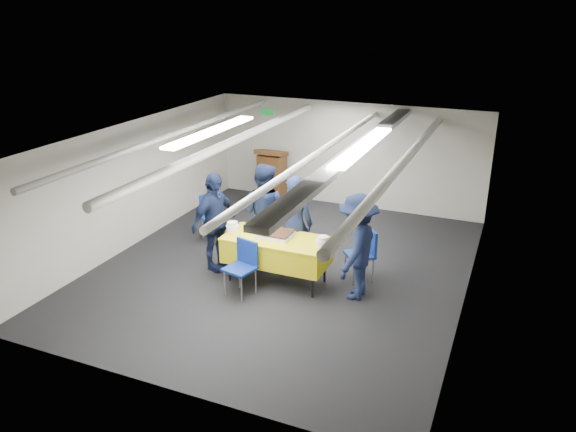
{
  "coord_description": "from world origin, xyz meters",
  "views": [
    {
      "loc": [
        3.46,
        -7.98,
        4.3
      ],
      "look_at": [
        0.17,
        -0.2,
        1.05
      ],
      "focal_mm": 35.0,
      "sensor_mm": 36.0,
      "label": 1
    }
  ],
  "objects_px": {
    "sailor_a": "(294,225)",
    "chair_near": "(243,262)",
    "chair_left": "(212,213)",
    "chair_right": "(365,249)",
    "sailor_b": "(264,213)",
    "podium": "(272,176)",
    "sheet_cake": "(275,234)",
    "sailor_d": "(357,247)",
    "serving_table": "(277,250)",
    "sailor_c": "(214,222)"
  },
  "relations": [
    {
      "from": "sheet_cake",
      "to": "sailor_a",
      "type": "xyz_separation_m",
      "value": [
        0.15,
        0.43,
        0.03
      ]
    },
    {
      "from": "sailor_b",
      "to": "serving_table",
      "type": "bearing_deg",
      "value": 130.7
    },
    {
      "from": "serving_table",
      "to": "sailor_d",
      "type": "distance_m",
      "value": 1.35
    },
    {
      "from": "sailor_c",
      "to": "sheet_cake",
      "type": "bearing_deg",
      "value": -77.26
    },
    {
      "from": "chair_right",
      "to": "sailor_c",
      "type": "relative_size",
      "value": 0.51
    },
    {
      "from": "sailor_b",
      "to": "sailor_a",
      "type": "bearing_deg",
      "value": 164.61
    },
    {
      "from": "chair_left",
      "to": "sailor_a",
      "type": "bearing_deg",
      "value": -18.76
    },
    {
      "from": "podium",
      "to": "chair_right",
      "type": "distance_m",
      "value": 4.16
    },
    {
      "from": "chair_right",
      "to": "serving_table",
      "type": "bearing_deg",
      "value": -153.89
    },
    {
      "from": "podium",
      "to": "sailor_b",
      "type": "xyz_separation_m",
      "value": [
        1.15,
        -2.87,
        0.27
      ]
    },
    {
      "from": "sheet_cake",
      "to": "sailor_b",
      "type": "bearing_deg",
      "value": 128.24
    },
    {
      "from": "chair_right",
      "to": "chair_left",
      "type": "xyz_separation_m",
      "value": [
        -3.14,
        0.51,
        0.0
      ]
    },
    {
      "from": "sheet_cake",
      "to": "sailor_a",
      "type": "distance_m",
      "value": 0.46
    },
    {
      "from": "chair_near",
      "to": "sailor_c",
      "type": "xyz_separation_m",
      "value": [
        -0.84,
        0.61,
        0.32
      ]
    },
    {
      "from": "sailor_a",
      "to": "chair_near",
      "type": "bearing_deg",
      "value": 51.53
    },
    {
      "from": "serving_table",
      "to": "sailor_a",
      "type": "xyz_separation_m",
      "value": [
        0.11,
        0.47,
        0.28
      ]
    },
    {
      "from": "sheet_cake",
      "to": "podium",
      "type": "relative_size",
      "value": 0.44
    },
    {
      "from": "chair_right",
      "to": "sailor_a",
      "type": "relative_size",
      "value": 0.52
    },
    {
      "from": "sailor_b",
      "to": "chair_right",
      "type": "bearing_deg",
      "value": -179.47
    },
    {
      "from": "sailor_b",
      "to": "sailor_d",
      "type": "height_order",
      "value": "sailor_b"
    },
    {
      "from": "sailor_d",
      "to": "serving_table",
      "type": "bearing_deg",
      "value": -87.14
    },
    {
      "from": "serving_table",
      "to": "sailor_b",
      "type": "height_order",
      "value": "sailor_b"
    },
    {
      "from": "sailor_d",
      "to": "chair_left",
      "type": "bearing_deg",
      "value": -107.41
    },
    {
      "from": "chair_right",
      "to": "chair_left",
      "type": "relative_size",
      "value": 1.0
    },
    {
      "from": "sailor_a",
      "to": "sailor_b",
      "type": "height_order",
      "value": "sailor_b"
    },
    {
      "from": "chair_near",
      "to": "sailor_b",
      "type": "relative_size",
      "value": 0.49
    },
    {
      "from": "sailor_b",
      "to": "sheet_cake",
      "type": "bearing_deg",
      "value": 130.16
    },
    {
      "from": "sailor_a",
      "to": "sailor_c",
      "type": "xyz_separation_m",
      "value": [
        -1.27,
        -0.42,
        0.0
      ]
    },
    {
      "from": "sailor_a",
      "to": "chair_right",
      "type": "bearing_deg",
      "value": 171.98
    },
    {
      "from": "serving_table",
      "to": "sheet_cake",
      "type": "distance_m",
      "value": 0.26
    },
    {
      "from": "sheet_cake",
      "to": "podium",
      "type": "height_order",
      "value": "podium"
    },
    {
      "from": "chair_near",
      "to": "serving_table",
      "type": "bearing_deg",
      "value": 60.69
    },
    {
      "from": "sailor_d",
      "to": "sailor_b",
      "type": "bearing_deg",
      "value": -107.33
    },
    {
      "from": "chair_left",
      "to": "serving_table",
      "type": "bearing_deg",
      "value": -31.46
    },
    {
      "from": "chair_near",
      "to": "sailor_d",
      "type": "distance_m",
      "value": 1.76
    },
    {
      "from": "sailor_c",
      "to": "podium",
      "type": "bearing_deg",
      "value": 22.0
    },
    {
      "from": "chair_near",
      "to": "sailor_d",
      "type": "bearing_deg",
      "value": 19.61
    },
    {
      "from": "sailor_a",
      "to": "sailor_b",
      "type": "bearing_deg",
      "value": -33.13
    },
    {
      "from": "podium",
      "to": "sheet_cake",
      "type": "bearing_deg",
      "value": -64.72
    },
    {
      "from": "chair_left",
      "to": "sailor_b",
      "type": "bearing_deg",
      "value": -19.47
    },
    {
      "from": "chair_left",
      "to": "sailor_b",
      "type": "relative_size",
      "value": 0.49
    },
    {
      "from": "chair_near",
      "to": "sailor_c",
      "type": "bearing_deg",
      "value": 144.23
    },
    {
      "from": "chair_near",
      "to": "sailor_b",
      "type": "height_order",
      "value": "sailor_b"
    },
    {
      "from": "chair_near",
      "to": "sailor_c",
      "type": "relative_size",
      "value": 0.51
    },
    {
      "from": "sheet_cake",
      "to": "sailor_b",
      "type": "xyz_separation_m",
      "value": [
        -0.5,
        0.64,
        0.07
      ]
    },
    {
      "from": "chair_right",
      "to": "chair_near",
      "type": "bearing_deg",
      "value": -143.3
    },
    {
      "from": "chair_left",
      "to": "chair_right",
      "type": "bearing_deg",
      "value": -9.25
    },
    {
      "from": "sheet_cake",
      "to": "sailor_c",
      "type": "bearing_deg",
      "value": 179.44
    },
    {
      "from": "sailor_d",
      "to": "chair_right",
      "type": "bearing_deg",
      "value": -174.17
    },
    {
      "from": "chair_near",
      "to": "sailor_c",
      "type": "height_order",
      "value": "sailor_c"
    }
  ]
}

